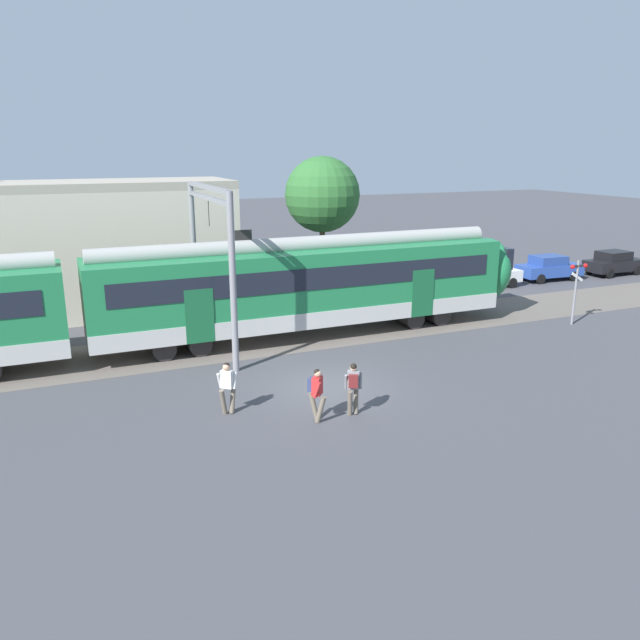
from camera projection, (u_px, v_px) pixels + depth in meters
ground_plane at (327, 387)px, 21.39m from camera, size 160.00×160.00×0.00m
track_bed at (32, 368)px, 23.16m from camera, size 80.00×4.40×0.01m
pedestrian_white at (227, 384)px, 18.98m from camera, size 0.67×0.47×1.67m
pedestrian_red at (316, 390)px, 18.45m from camera, size 0.51×0.67×1.67m
pedestrian_grey at (353, 385)px, 18.90m from camera, size 0.66×0.57×1.67m
parked_car_white at (487, 274)px, 36.46m from camera, size 4.05×1.85×1.54m
parked_car_blue at (549, 268)px, 38.44m from camera, size 4.08×1.92×1.54m
parked_car_black at (614, 263)px, 40.10m from camera, size 4.06×1.88×1.54m
catenary_gantry at (210, 242)px, 24.65m from camera, size 0.24×6.64×6.53m
crossing_signal at (576, 282)px, 28.42m from camera, size 0.96×0.22×3.00m
background_building at (55, 250)px, 29.68m from camera, size 16.86×5.00×9.20m
street_tree_right at (322, 195)px, 35.32m from camera, size 4.27×4.27×7.50m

